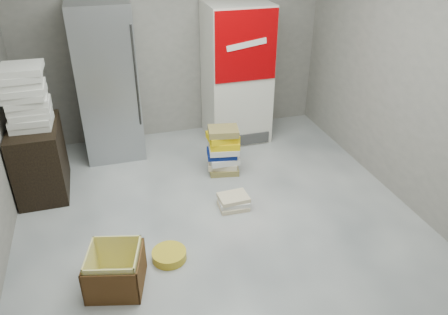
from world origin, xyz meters
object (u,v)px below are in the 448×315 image
at_px(phonebook_stack_main, 223,150).
at_px(cardboard_box, 116,272).
at_px(steel_fridge, 107,82).
at_px(coke_cooler, 237,73).
at_px(wood_shelf, 40,159).

height_order(phonebook_stack_main, cardboard_box, phonebook_stack_main).
distance_m(phonebook_stack_main, cardboard_box, 2.06).
distance_m(steel_fridge, cardboard_box, 2.56).
relative_size(coke_cooler, wood_shelf, 2.25).
bearing_deg(cardboard_box, phonebook_stack_main, 62.24).
height_order(coke_cooler, cardboard_box, coke_cooler).
height_order(coke_cooler, wood_shelf, coke_cooler).
bearing_deg(steel_fridge, wood_shelf, -138.69).
bearing_deg(wood_shelf, cardboard_box, -68.85).
relative_size(coke_cooler, phonebook_stack_main, 3.09).
bearing_deg(wood_shelf, phonebook_stack_main, -4.84).
relative_size(steel_fridge, wood_shelf, 2.37).
height_order(steel_fridge, coke_cooler, steel_fridge).
distance_m(steel_fridge, coke_cooler, 1.65).
bearing_deg(cardboard_box, wood_shelf, 125.46).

